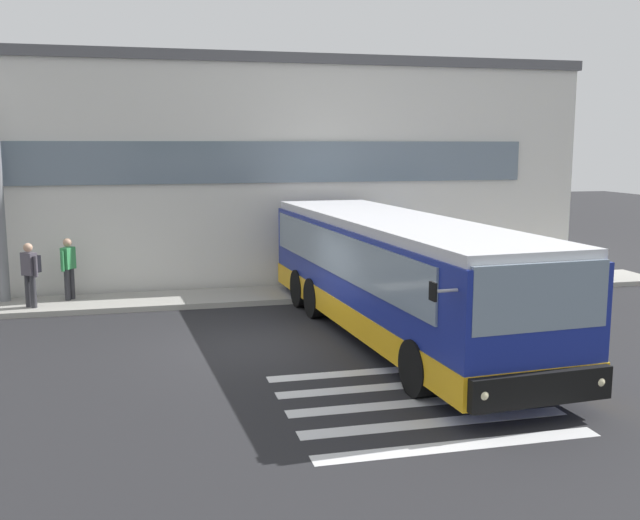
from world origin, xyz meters
name	(u,v)px	position (x,y,z in m)	size (l,w,h in m)	color
ground_plane	(258,345)	(0.00, 0.00, -0.01)	(80.00, 90.00, 0.02)	#232326
bay_paint_stripes	(415,403)	(2.00, -4.20, 0.00)	(4.40, 3.96, 0.01)	silver
terminal_building	(188,168)	(-0.69, 11.64, 3.46)	(24.44, 13.80, 6.94)	silver
boarding_curb	(231,297)	(0.00, 4.80, 0.07)	(26.64, 2.00, 0.15)	#9E9B93
bus_main_foreground	(395,279)	(3.11, -0.09, 1.33)	(3.31, 11.41, 2.70)	navy
passenger_near_column	(30,270)	(-5.19, 4.42, 1.11)	(0.51, 0.51, 1.68)	#2D2D33
passenger_by_doorway	(69,266)	(-4.33, 5.17, 1.08)	(0.38, 0.52, 1.68)	#2D2D33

